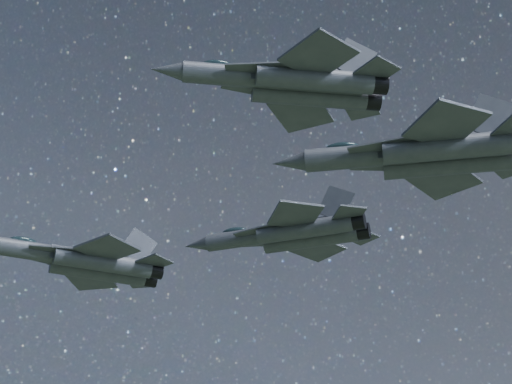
{
  "coord_description": "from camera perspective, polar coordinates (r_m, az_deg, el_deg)",
  "views": [
    {
      "loc": [
        1.86,
        -59.04,
        111.95
      ],
      "look_at": [
        0.9,
        -0.37,
        145.01
      ],
      "focal_mm": 60.0,
      "sensor_mm": 36.0,
      "label": 1
    }
  ],
  "objects": [
    {
      "name": "jet_lead",
      "position": [
        73.51,
        -11.32,
        -4.57
      ],
      "size": [
        16.9,
        11.16,
        4.32
      ],
      "rotation": [
        0.0,
        0.0,
        0.39
      ],
      "color": "#31353D"
    },
    {
      "name": "jet_left",
      "position": [
        78.83,
        2.45,
        -2.78
      ],
      "size": [
        18.55,
        12.5,
        4.68
      ],
      "rotation": [
        0.0,
        0.0,
        -0.3
      ],
      "color": "#31353D"
    },
    {
      "name": "jet_right",
      "position": [
        56.41,
        2.47,
        7.27
      ],
      "size": [
        16.19,
        11.24,
        4.07
      ],
      "rotation": [
        0.0,
        0.0,
        0.15
      ],
      "color": "#31353D"
    },
    {
      "name": "jet_slot",
      "position": [
        64.4,
        11.25,
        2.51
      ],
      "size": [
        20.0,
        13.9,
        5.03
      ],
      "rotation": [
        0.0,
        0.0,
        -0.15
      ],
      "color": "#31353D"
    }
  ]
}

